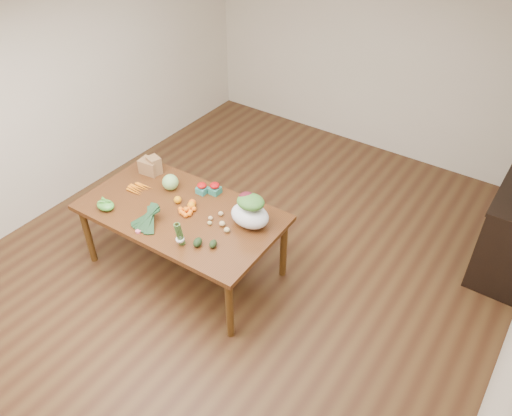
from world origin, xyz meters
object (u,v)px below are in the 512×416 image
Objects in this scene: dining_table at (184,240)px; cabbage at (170,182)px; mandarin_cluster at (186,210)px; kale_bunch at (145,220)px; asparagus_bundle at (180,234)px; paper_bag at (150,165)px; salad_bag at (250,212)px.

dining_table is 0.60m from cabbage.
mandarin_cluster is (0.39, -0.21, -0.04)m from cabbage.
asparagus_bundle is at bearing -2.29° from kale_bunch.
paper_bag is 1.51× the size of mandarin_cluster.
salad_bag is (0.98, -0.00, 0.06)m from cabbage.
asparagus_bundle is (1.02, -0.68, 0.03)m from paper_bag.
paper_bag is at bearing 144.98° from asparagus_bundle.
cabbage is at bearing -14.24° from paper_bag.
paper_bag is 1.23m from asparagus_bundle.
kale_bunch is (-0.11, -0.36, 0.45)m from dining_table.
mandarin_cluster reaches higher than dining_table.
mandarin_cluster is (0.08, 0.00, 0.41)m from dining_table.
mandarin_cluster is at bearing -28.61° from cabbage.
salad_bag reaches higher than mandarin_cluster.
salad_bag is at bearing -4.09° from paper_bag.
dining_table is 7.80× the size of asparagus_bundle.
paper_bag is at bearing 129.72° from kale_bunch.
kale_bunch is 1.60× the size of asparagus_bundle.
paper_bag is 1.37m from salad_bag.
salad_bag is at bearing 19.87° from mandarin_cluster.
cabbage is 0.92× the size of mandarin_cluster.
kale_bunch reaches higher than dining_table.
mandarin_cluster is 0.64m from salad_bag.
dining_table is 4.88× the size of kale_bunch.
paper_bag is 0.72× the size of salad_bag.
salad_bag reaches higher than asparagus_bundle.
dining_table is at bearing -34.36° from cabbage.
kale_bunch is at bearing -143.51° from salad_bag.
salad_bag reaches higher than dining_table.
asparagus_bundle reaches higher than cabbage.
salad_bag is (0.34, 0.58, 0.02)m from asparagus_bundle.
salad_bag is at bearing 16.40° from dining_table.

